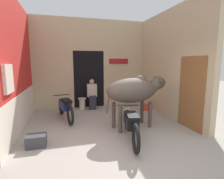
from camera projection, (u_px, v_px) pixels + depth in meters
name	position (u px, v px, depth m)	size (l,w,h in m)	color
ground_plane	(121.00, 150.00, 3.86)	(30.00, 30.00, 0.00)	#9E9389
wall_left_shopfront	(15.00, 67.00, 4.85)	(0.25, 4.07, 3.73)	red
wall_back_with_doorway	(89.00, 70.00, 7.74)	(4.75, 0.93, 3.73)	#C6B289
wall_right_with_door	(170.00, 65.00, 6.12)	(0.22, 4.07, 3.73)	#C6B289
cow	(135.00, 90.00, 5.11)	(2.07, 1.02, 1.56)	#4C4238
motorcycle_near	(131.00, 123.00, 4.34)	(0.66, 1.97, 0.77)	black
motorcycle_far	(65.00, 107.00, 5.93)	(0.64, 1.92, 0.77)	black
shopkeeper_seated	(92.00, 93.00, 7.23)	(0.39, 0.33, 1.24)	#282833
plastic_stool	(82.00, 103.00, 7.24)	(0.34, 0.34, 0.46)	beige
crate	(36.00, 141.00, 4.02)	(0.44, 0.32, 0.28)	#38383D
bucket	(146.00, 107.00, 7.10)	(0.26, 0.26, 0.26)	#C63D33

